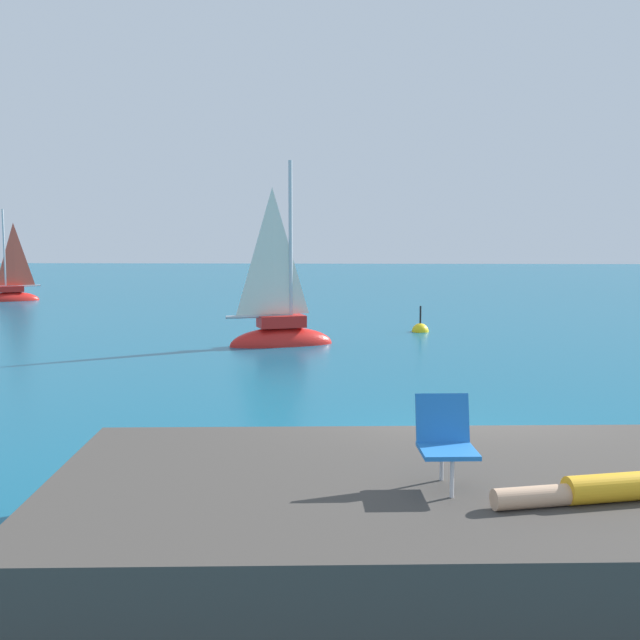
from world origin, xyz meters
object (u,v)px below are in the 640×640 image
at_px(sailboat_far, 12,295).
at_px(beach_chair, 445,437).
at_px(person_sunbather, 602,489).
at_px(marker_buoy, 420,332).
at_px(sailboat_near, 281,334).

xyz_separation_m(sailboat_far, beach_chair, (17.49, -29.68, 1.05)).
distance_m(sailboat_far, person_sunbather, 35.44).
xyz_separation_m(sailboat_far, marker_buoy, (18.83, -11.41, -0.26)).
bearing_deg(marker_buoy, sailboat_far, 148.79).
bearing_deg(sailboat_far, marker_buoy, 118.39).
distance_m(sailboat_near, beach_chair, 15.28).
bearing_deg(beach_chair, sailboat_near, -173.34).
bearing_deg(marker_buoy, sailboat_near, -142.22).
xyz_separation_m(sailboat_near, sailboat_far, (-14.57, 14.71, -0.05)).
bearing_deg(sailboat_near, beach_chair, -98.54).
bearing_deg(person_sunbather, beach_chair, -31.32).
relative_size(sailboat_near, sailboat_far, 1.18).
distance_m(sailboat_far, marker_buoy, 22.02).
bearing_deg(sailboat_near, sailboat_far, 115.15).
height_order(sailboat_far, person_sunbather, sailboat_far).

